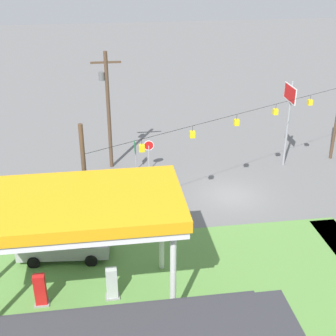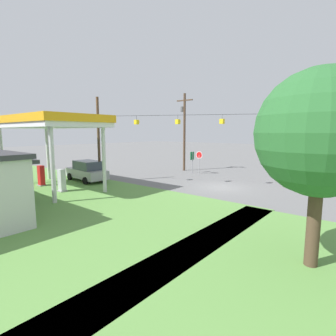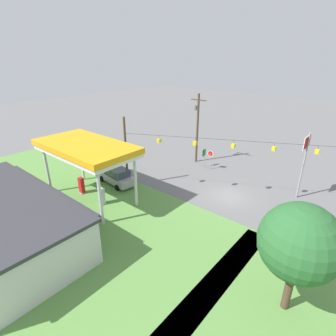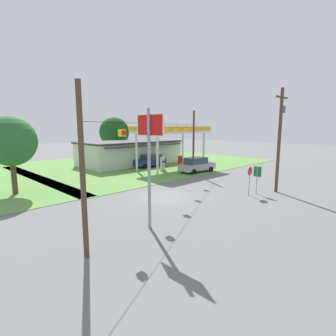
{
  "view_description": "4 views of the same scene",
  "coord_description": "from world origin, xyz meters",
  "px_view_note": "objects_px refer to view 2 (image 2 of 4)",
  "views": [
    {
      "loc": [
        8.52,
        27.72,
        16.0
      ],
      "look_at": [
        4.68,
        1.25,
        3.08
      ],
      "focal_mm": 50.0,
      "sensor_mm": 36.0,
      "label": 1
    },
    {
      "loc": [
        -10.38,
        19.33,
        4.61
      ],
      "look_at": [
        2.68,
        3.63,
        1.79
      ],
      "focal_mm": 28.0,
      "sensor_mm": 36.0,
      "label": 2
    },
    {
      "loc": [
        -10.54,
        22.1,
        13.22
      ],
      "look_at": [
        5.13,
        3.55,
        2.91
      ],
      "focal_mm": 28.0,
      "sensor_mm": 36.0,
      "label": 3
    },
    {
      "loc": [
        -14.91,
        -15.39,
        5.78
      ],
      "look_at": [
        3.15,
        2.77,
        1.75
      ],
      "focal_mm": 28.0,
      "sensor_mm": 36.0,
      "label": 4
    }
  ],
  "objects_px": {
    "stop_sign_roadside": "(199,158)",
    "gas_station_canopy": "(48,123)",
    "car_at_pumps_rear": "(1,186)",
    "tree_west_verge": "(321,134)",
    "car_at_pumps_front": "(87,171)",
    "fuel_pump_far": "(41,176)",
    "stop_sign_overhead": "(307,129)",
    "utility_pole_main": "(184,128)",
    "fuel_pump_near": "(62,181)",
    "route_sign": "(192,158)"
  },
  "relations": [
    {
      "from": "car_at_pumps_rear",
      "to": "stop_sign_overhead",
      "type": "distance_m",
      "value": 23.45
    },
    {
      "from": "car_at_pumps_rear",
      "to": "tree_west_verge",
      "type": "xyz_separation_m",
      "value": [
        -18.52,
        -3.5,
        3.6
      ]
    },
    {
      "from": "fuel_pump_far",
      "to": "car_at_pumps_front",
      "type": "relative_size",
      "value": 0.34
    },
    {
      "from": "stop_sign_roadside",
      "to": "fuel_pump_far",
      "type": "bearing_deg",
      "value": -115.64
    },
    {
      "from": "stop_sign_roadside",
      "to": "route_sign",
      "type": "relative_size",
      "value": 1.04
    },
    {
      "from": "fuel_pump_far",
      "to": "stop_sign_roadside",
      "type": "xyz_separation_m",
      "value": [
        -6.79,
        -14.16,
        0.97
      ]
    },
    {
      "from": "fuel_pump_near",
      "to": "utility_pole_main",
      "type": "xyz_separation_m",
      "value": [
        -0.45,
        -15.28,
        4.24
      ]
    },
    {
      "from": "utility_pole_main",
      "to": "car_at_pumps_rear",
      "type": "bearing_deg",
      "value": 85.19
    },
    {
      "from": "gas_station_canopy",
      "to": "car_at_pumps_front",
      "type": "height_order",
      "value": "gas_station_canopy"
    },
    {
      "from": "fuel_pump_far",
      "to": "tree_west_verge",
      "type": "bearing_deg",
      "value": 179.13
    },
    {
      "from": "car_at_pumps_front",
      "to": "stop_sign_roadside",
      "type": "xyz_separation_m",
      "value": [
        -5.78,
        -10.35,
        0.83
      ]
    },
    {
      "from": "utility_pole_main",
      "to": "stop_sign_roadside",
      "type": "bearing_deg",
      "value": 158.93
    },
    {
      "from": "fuel_pump_near",
      "to": "car_at_pumps_rear",
      "type": "distance_m",
      "value": 3.99
    },
    {
      "from": "fuel_pump_far",
      "to": "stop_sign_overhead",
      "type": "bearing_deg",
      "value": -141.97
    },
    {
      "from": "stop_sign_overhead",
      "to": "utility_pole_main",
      "type": "bearing_deg",
      "value": -6.89
    },
    {
      "from": "fuel_pump_far",
      "to": "utility_pole_main",
      "type": "distance_m",
      "value": 16.32
    },
    {
      "from": "fuel_pump_near",
      "to": "car_at_pumps_front",
      "type": "distance_m",
      "value": 4.51
    },
    {
      "from": "car_at_pumps_front",
      "to": "route_sign",
      "type": "bearing_deg",
      "value": -108.94
    },
    {
      "from": "car_at_pumps_front",
      "to": "stop_sign_roadside",
      "type": "distance_m",
      "value": 11.88
    },
    {
      "from": "fuel_pump_near",
      "to": "car_at_pumps_rear",
      "type": "bearing_deg",
      "value": 73.12
    },
    {
      "from": "stop_sign_overhead",
      "to": "utility_pole_main",
      "type": "xyz_separation_m",
      "value": [
        13.55,
        -1.64,
        0.21
      ]
    },
    {
      "from": "fuel_pump_near",
      "to": "stop_sign_roadside",
      "type": "relative_size",
      "value": 0.71
    },
    {
      "from": "stop_sign_overhead",
      "to": "stop_sign_roadside",
      "type": "bearing_deg",
      "value": -2.78
    },
    {
      "from": "car_at_pumps_front",
      "to": "utility_pole_main",
      "type": "xyz_separation_m",
      "value": [
        -2.87,
        -11.47,
        4.1
      ]
    },
    {
      "from": "stop_sign_roadside",
      "to": "tree_west_verge",
      "type": "distance_m",
      "value": 20.33
    },
    {
      "from": "gas_station_canopy",
      "to": "stop_sign_roadside",
      "type": "relative_size",
      "value": 4.12
    },
    {
      "from": "fuel_pump_far",
      "to": "car_at_pumps_front",
      "type": "bearing_deg",
      "value": -104.95
    },
    {
      "from": "tree_west_verge",
      "to": "car_at_pumps_front",
      "type": "bearing_deg",
      "value": -11.77
    },
    {
      "from": "car_at_pumps_front",
      "to": "stop_sign_overhead",
      "type": "bearing_deg",
      "value": -143.74
    },
    {
      "from": "car_at_pumps_front",
      "to": "tree_west_verge",
      "type": "bearing_deg",
      "value": 173.57
    },
    {
      "from": "tree_west_verge",
      "to": "car_at_pumps_rear",
      "type": "bearing_deg",
      "value": 10.69
    },
    {
      "from": "fuel_pump_near",
      "to": "car_at_pumps_rear",
      "type": "xyz_separation_m",
      "value": [
        1.16,
        3.81,
        0.11
      ]
    },
    {
      "from": "route_sign",
      "to": "gas_station_canopy",
      "type": "bearing_deg",
      "value": 74.23
    },
    {
      "from": "car_at_pumps_front",
      "to": "tree_west_verge",
      "type": "xyz_separation_m",
      "value": [
        -19.78,
        4.12,
        3.57
      ]
    },
    {
      "from": "stop_sign_roadside",
      "to": "gas_station_canopy",
      "type": "bearing_deg",
      "value": -109.72
    },
    {
      "from": "stop_sign_overhead",
      "to": "tree_west_verge",
      "type": "bearing_deg",
      "value": 103.54
    },
    {
      "from": "gas_station_canopy",
      "to": "fuel_pump_far",
      "type": "bearing_deg",
      "value": -0.05
    },
    {
      "from": "route_sign",
      "to": "fuel_pump_far",
      "type": "bearing_deg",
      "value": 68.09
    },
    {
      "from": "fuel_pump_near",
      "to": "tree_west_verge",
      "type": "distance_m",
      "value": 17.76
    },
    {
      "from": "route_sign",
      "to": "tree_west_verge",
      "type": "height_order",
      "value": "tree_west_verge"
    },
    {
      "from": "tree_west_verge",
      "to": "gas_station_canopy",
      "type": "bearing_deg",
      "value": -0.95
    },
    {
      "from": "fuel_pump_near",
      "to": "stop_sign_overhead",
      "type": "xyz_separation_m",
      "value": [
        -14.0,
        -13.64,
        4.02
      ]
    },
    {
      "from": "fuel_pump_far",
      "to": "stop_sign_overhead",
      "type": "height_order",
      "value": "stop_sign_overhead"
    },
    {
      "from": "fuel_pump_far",
      "to": "stop_sign_overhead",
      "type": "distance_m",
      "value": 22.5
    },
    {
      "from": "fuel_pump_near",
      "to": "stop_sign_overhead",
      "type": "height_order",
      "value": "stop_sign_overhead"
    },
    {
      "from": "car_at_pumps_rear",
      "to": "route_sign",
      "type": "xyz_separation_m",
      "value": [
        -3.48,
        -18.14,
        0.76
      ]
    },
    {
      "from": "fuel_pump_far",
      "to": "tree_west_verge",
      "type": "relative_size",
      "value": 0.27
    },
    {
      "from": "fuel_pump_near",
      "to": "fuel_pump_far",
      "type": "xyz_separation_m",
      "value": [
        3.44,
        0.0,
        0.0
      ]
    },
    {
      "from": "gas_station_canopy",
      "to": "stop_sign_overhead",
      "type": "xyz_separation_m",
      "value": [
        -15.72,
        -13.64,
        -0.43
      ]
    },
    {
      "from": "car_at_pumps_front",
      "to": "car_at_pumps_rear",
      "type": "relative_size",
      "value": 1.06
    }
  ]
}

